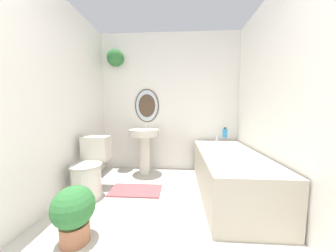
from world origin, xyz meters
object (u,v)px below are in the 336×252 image
at_px(toilet, 90,170).
at_px(bathtub, 229,172).
at_px(shampoo_bottle, 225,133).
at_px(pedestal_sink, 144,142).
at_px(potted_plant, 74,211).

bearing_deg(toilet, bathtub, 4.22).
bearing_deg(shampoo_bottle, toilet, -156.10).
bearing_deg(pedestal_sink, toilet, -127.86).
height_order(pedestal_sink, bathtub, pedestal_sink).
relative_size(toilet, shampoo_bottle, 4.28).
bearing_deg(shampoo_bottle, bathtub, -100.22).
bearing_deg(shampoo_bottle, potted_plant, -135.17).
bearing_deg(shampoo_bottle, pedestal_sink, -174.59).
height_order(pedestal_sink, potted_plant, pedestal_sink).
xyz_separation_m(toilet, pedestal_sink, (0.55, 0.71, 0.22)).
distance_m(bathtub, shampoo_bottle, 0.83).
relative_size(pedestal_sink, potted_plant, 1.83).
xyz_separation_m(toilet, bathtub, (1.76, 0.13, -0.04)).
xyz_separation_m(toilet, shampoo_bottle, (1.89, 0.84, 0.37)).
relative_size(toilet, potted_plant, 1.53).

